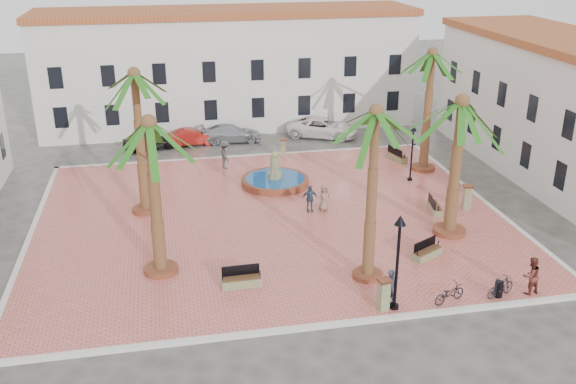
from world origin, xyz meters
name	(u,v)px	position (x,y,z in m)	size (l,w,h in m)	color
ground	(271,219)	(0.00, 0.00, 0.00)	(120.00, 120.00, 0.00)	#56544F
plaza	(271,218)	(0.00, 0.00, 0.07)	(26.00, 22.00, 0.15)	#E06A60
kerb_n	(245,156)	(0.00, 11.00, 0.08)	(26.30, 0.30, 0.16)	silver
kerb_s	(317,327)	(0.00, -11.00, 0.08)	(26.30, 0.30, 0.16)	silver
kerb_e	(483,201)	(13.00, 0.00, 0.08)	(0.30, 22.30, 0.16)	silver
kerb_w	(30,238)	(-13.00, 0.00, 0.08)	(0.30, 22.30, 0.16)	silver
building_north	(229,68)	(0.00, 19.99, 4.77)	(30.40, 7.40, 9.50)	silver
fountain	(275,180)	(1.14, 4.97, 0.45)	(4.30, 4.30, 2.22)	brown
palm_nw	(135,90)	(-6.92, 2.23, 7.29)	(5.13, 5.13, 8.37)	brown
palm_sw	(150,141)	(-6.19, -5.18, 6.63)	(5.29, 5.29, 7.71)	brown
palm_s	(375,130)	(3.29, -7.57, 7.29)	(4.66, 4.66, 8.29)	brown
palm_e	(461,119)	(9.03, -3.91, 6.47)	(5.66, 5.66, 7.61)	brown
palm_ne	(431,67)	(11.52, 5.75, 7.15)	(5.23, 5.23, 8.24)	brown
bench_s	(241,281)	(-2.62, -7.27, 0.42)	(1.84, 0.59, 0.97)	#7C8558
bench_se	(427,253)	(6.78, -6.31, 0.41)	(1.76, 1.29, 0.91)	#7C8558
bench_e	(435,207)	(9.41, -1.09, 0.40)	(0.78, 1.72, 0.88)	#7C8558
bench_ne	(397,156)	(10.43, 7.89, 0.42)	(0.97, 1.88, 0.95)	#7C8558
lamppost_s	(398,246)	(3.57, -10.40, 3.12)	(0.48, 0.48, 4.38)	black
lamppost_e	(413,143)	(9.89, 3.96, 2.65)	(0.40, 0.40, 3.69)	black
bollard_se	(384,294)	(3.05, -10.40, 0.91)	(0.61, 0.61, 1.47)	#7C8558
bollard_n	(283,147)	(2.73, 10.40, 0.80)	(0.53, 0.53, 1.25)	#7C8558
bollard_e	(467,197)	(11.35, -1.16, 0.93)	(0.62, 0.62, 1.50)	#7C8558
litter_bin	(499,289)	(8.41, -10.40, 0.52)	(0.38, 0.38, 0.74)	black
cyclist_a	(390,287)	(3.45, -10.05, 1.00)	(0.62, 0.41, 1.70)	#3D3D57
bicycle_a	(449,293)	(6.07, -10.40, 0.58)	(0.58, 1.65, 0.87)	black
cyclist_b	(531,276)	(9.90, -10.40, 1.04)	(0.86, 0.67, 1.77)	maroon
bicycle_b	(501,287)	(8.49, -10.40, 0.63)	(0.46, 1.61, 0.97)	black
pedestrian_fountain_a	(324,198)	(3.18, 0.31, 0.94)	(0.77, 0.50, 1.58)	#876853
pedestrian_fountain_b	(310,198)	(2.35, 0.38, 0.94)	(0.93, 0.39, 1.59)	#334560
pedestrian_north	(225,155)	(-1.66, 8.60, 1.12)	(1.26, 0.72, 1.95)	#434448
pedestrian_east	(455,173)	(12.40, 2.72, 0.92)	(1.43, 0.46, 1.55)	#7D6C5F
car_black	(150,141)	(-6.68, 14.23, 0.67)	(1.58, 3.93, 1.34)	black
car_red	(192,137)	(-3.52, 14.77, 0.63)	(1.33, 3.80, 1.25)	maroon
car_silver	(231,133)	(-0.53, 14.99, 0.67)	(1.88, 4.63, 1.34)	#A6A6AF
car_white	(322,127)	(6.76, 14.84, 0.77)	(2.56, 5.56, 1.54)	white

